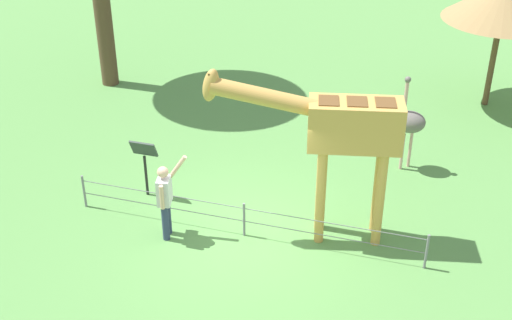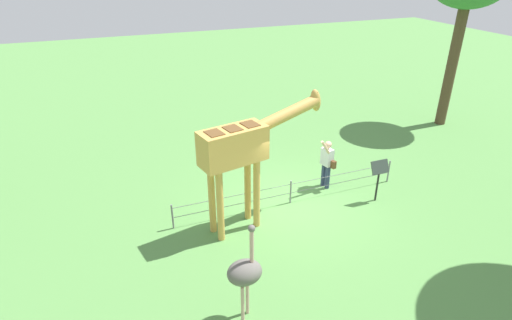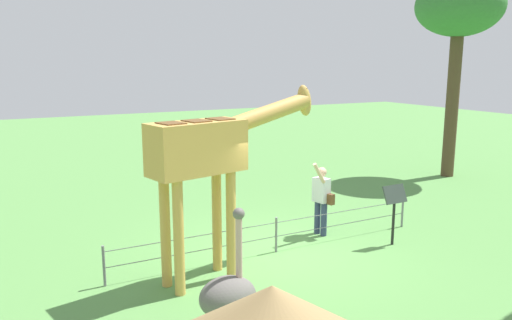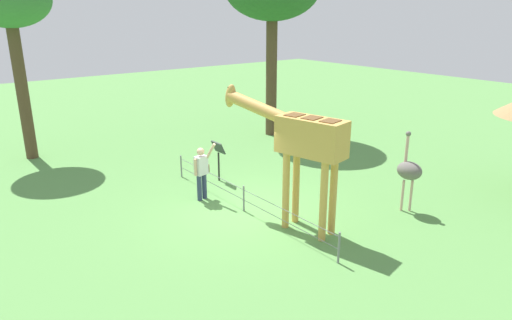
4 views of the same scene
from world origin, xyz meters
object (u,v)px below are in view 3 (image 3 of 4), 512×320
(tree_northeast, at_px, (459,11))
(info_sign, at_px, (394,202))
(ostrich, at_px, (228,297))
(giraffe, at_px, (211,154))
(visitor, at_px, (321,197))

(tree_northeast, bearing_deg, info_sign, -146.72)
(ostrich, height_order, tree_northeast, tree_northeast)
(giraffe, bearing_deg, info_sign, -3.85)
(visitor, xyz_separation_m, tree_northeast, (7.43, 2.96, 4.64))
(tree_northeast, bearing_deg, giraffe, -159.49)
(giraffe, xyz_separation_m, ostrich, (-1.08, -3.04, -1.13))
(tree_northeast, xyz_separation_m, info_sign, (-6.42, -4.21, -4.59))
(giraffe, xyz_separation_m, tree_northeast, (10.52, 3.94, 3.24))
(info_sign, bearing_deg, giraffe, 176.15)
(giraffe, xyz_separation_m, info_sign, (4.11, -0.28, -1.36))
(ostrich, xyz_separation_m, info_sign, (5.18, 2.77, -0.23))
(ostrich, distance_m, tree_northeast, 14.22)
(giraffe, relative_size, ostrich, 1.63)
(ostrich, relative_size, info_sign, 1.70)
(tree_northeast, bearing_deg, visitor, -158.29)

